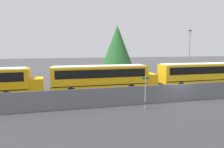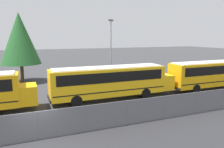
{
  "view_description": "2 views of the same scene",
  "coord_description": "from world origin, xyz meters",
  "px_view_note": "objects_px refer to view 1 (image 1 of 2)",
  "views": [
    {
      "loc": [
        -12.52,
        -19.22,
        5.5
      ],
      "look_at": [
        -5.2,
        7.25,
        2.19
      ],
      "focal_mm": 35.0,
      "sensor_mm": 36.0,
      "label": 1
    },
    {
      "loc": [
        -0.55,
        -13.44,
        6.34
      ],
      "look_at": [
        7.78,
        7.06,
        2.52
      ],
      "focal_mm": 35.0,
      "sensor_mm": 36.0,
      "label": 2
    }
  ],
  "objects_px": {
    "school_bus_1": "(102,77)",
    "light_pole": "(189,53)",
    "tree_0": "(117,45)",
    "street_sign": "(145,92)",
    "school_bus_2": "(201,73)"
  },
  "relations": [
    {
      "from": "school_bus_1",
      "to": "light_pole",
      "type": "height_order",
      "value": "light_pole"
    },
    {
      "from": "light_pole",
      "to": "tree_0",
      "type": "xyz_separation_m",
      "value": [
        -11.05,
        5.91,
        1.41
      ]
    },
    {
      "from": "street_sign",
      "to": "tree_0",
      "type": "height_order",
      "value": "tree_0"
    },
    {
      "from": "tree_0",
      "to": "street_sign",
      "type": "bearing_deg",
      "value": -100.01
    },
    {
      "from": "school_bus_1",
      "to": "school_bus_2",
      "type": "height_order",
      "value": "same"
    },
    {
      "from": "school_bus_2",
      "to": "street_sign",
      "type": "height_order",
      "value": "school_bus_2"
    },
    {
      "from": "school_bus_2",
      "to": "light_pole",
      "type": "bearing_deg",
      "value": 68.75
    },
    {
      "from": "school_bus_1",
      "to": "light_pole",
      "type": "xyz_separation_m",
      "value": [
        16.78,
        6.79,
        2.63
      ]
    },
    {
      "from": "tree_0",
      "to": "light_pole",
      "type": "bearing_deg",
      "value": -28.15
    },
    {
      "from": "light_pole",
      "to": "school_bus_1",
      "type": "bearing_deg",
      "value": -157.96
    },
    {
      "from": "street_sign",
      "to": "light_pole",
      "type": "bearing_deg",
      "value": 45.34
    },
    {
      "from": "street_sign",
      "to": "light_pole",
      "type": "height_order",
      "value": "light_pole"
    },
    {
      "from": "school_bus_1",
      "to": "school_bus_2",
      "type": "xyz_separation_m",
      "value": [
        14.16,
        0.05,
        0.0
      ]
    },
    {
      "from": "light_pole",
      "to": "street_sign",
      "type": "bearing_deg",
      "value": -134.66
    },
    {
      "from": "street_sign",
      "to": "tree_0",
      "type": "distance_m",
      "value": 21.6
    }
  ]
}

